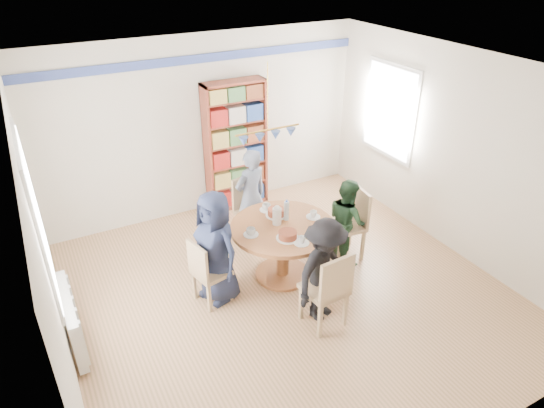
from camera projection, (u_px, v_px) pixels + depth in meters
ground at (287, 292)px, 5.98m from camera, size 5.00×5.00×0.00m
room_shell at (234, 148)px, 5.73m from camera, size 5.00×5.00×5.00m
radiator at (72, 320)px, 5.04m from camera, size 0.12×1.00×0.60m
dining_table at (283, 239)px, 6.01m from camera, size 1.30×1.30×0.75m
chair_left at (206, 270)px, 5.59m from camera, size 0.46×0.46×0.86m
chair_right at (352, 220)px, 6.45m from camera, size 0.48×0.48×0.97m
chair_far at (250, 206)px, 6.81m from camera, size 0.51×0.51×0.95m
chair_near at (329, 288)px, 5.21m from camera, size 0.46×0.46×0.98m
person_left at (216, 247)px, 5.58m from camera, size 0.64×0.80×1.41m
person_right at (347, 220)px, 6.34m from camera, size 0.51×0.62×1.17m
person_far at (251, 197)px, 6.67m from camera, size 0.57×0.44×1.39m
person_near at (324, 271)px, 5.31m from camera, size 0.94×0.73×1.28m
bookshelf at (236, 147)px, 7.46m from camera, size 0.96×0.29×2.02m
tableware at (280, 221)px, 5.89m from camera, size 1.05×1.05×0.28m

